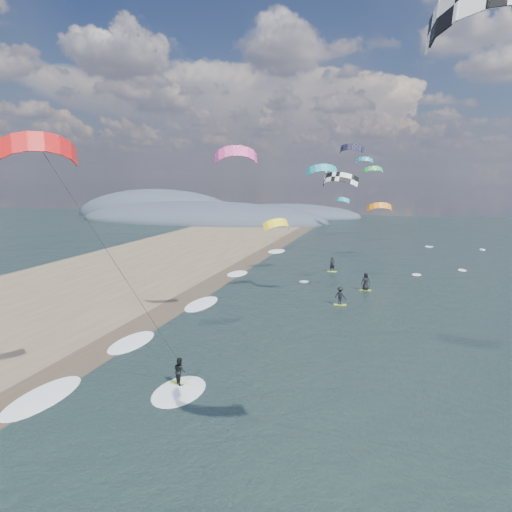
# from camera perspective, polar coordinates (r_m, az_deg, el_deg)

# --- Properties ---
(ground) EXTENTS (260.00, 260.00, 0.00)m
(ground) POSITION_cam_1_polar(r_m,az_deg,el_deg) (19.75, -7.37, -26.55)
(ground) COLOR black
(ground) RESTS_ON ground
(wet_sand_strip) EXTENTS (3.00, 240.00, 0.00)m
(wet_sand_strip) POSITION_cam_1_polar(r_m,az_deg,el_deg) (32.89, -20.23, -11.81)
(wet_sand_strip) COLOR #382D23
(wet_sand_strip) RESTS_ON ground
(coastal_hills) EXTENTS (80.00, 41.00, 15.00)m
(coastal_hills) POSITION_cam_1_polar(r_m,az_deg,el_deg) (133.33, -7.10, 4.31)
(coastal_hills) COLOR #3D4756
(coastal_hills) RESTS_ON ground
(kitesurfer_near_b) EXTENTS (6.85, 8.96, 13.93)m
(kitesurfer_near_b) POSITION_cam_1_polar(r_m,az_deg,el_deg) (24.13, -18.20, 2.06)
(kitesurfer_near_b) COLOR #B1DD27
(kitesurfer_near_b) RESTS_ON ground
(far_kitesurfers) EXTENTS (5.54, 16.05, 1.80)m
(far_kitesurfers) POSITION_cam_1_polar(r_m,az_deg,el_deg) (50.16, 10.46, -3.11)
(far_kitesurfers) COLOR #B1DD27
(far_kitesurfers) RESTS_ON ground
(bg_kite_field) EXTENTS (13.88, 72.82, 9.32)m
(bg_kite_field) POSITION_cam_1_polar(r_m,az_deg,el_deg) (69.57, 10.06, 9.21)
(bg_kite_field) COLOR teal
(bg_kite_field) RESTS_ON ground
(shoreline_surf) EXTENTS (2.40, 79.40, 0.11)m
(shoreline_surf) POSITION_cam_1_polar(r_m,az_deg,el_deg) (36.00, -14.19, -9.67)
(shoreline_surf) COLOR white
(shoreline_surf) RESTS_ON ground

